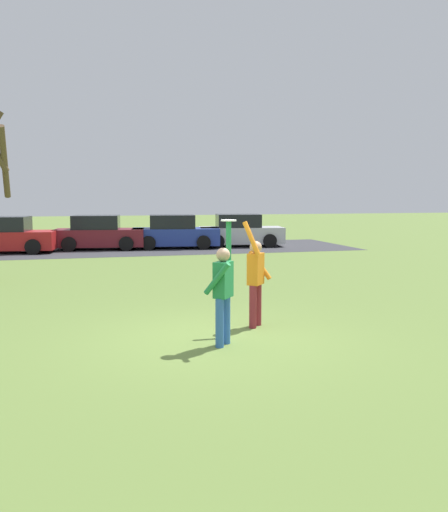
% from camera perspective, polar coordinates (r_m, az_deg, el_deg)
% --- Properties ---
extents(ground_plane, '(120.00, 120.00, 0.00)m').
position_cam_1_polar(ground_plane, '(9.72, -0.77, -8.61)').
color(ground_plane, olive).
extents(person_catcher, '(0.54, 0.57, 2.08)m').
position_cam_1_polar(person_catcher, '(9.09, -0.11, -3.33)').
color(person_catcher, '#3366B7').
rests_on(person_catcher, ground_plane).
extents(person_defender, '(0.64, 0.66, 2.05)m').
position_cam_1_polar(person_defender, '(10.41, 3.32, -2.11)').
color(person_defender, maroon).
rests_on(person_defender, ground_plane).
extents(frisbee_disc, '(0.26, 0.26, 0.02)m').
position_cam_1_polar(frisbee_disc, '(9.17, 0.49, 3.74)').
color(frisbee_disc, white).
rests_on(frisbee_disc, person_catcher).
extents(parked_car_red, '(4.32, 2.48, 1.59)m').
position_cam_1_polar(parked_car_red, '(25.80, -21.76, 1.93)').
color(parked_car_red, red).
rests_on(parked_car_red, ground_plane).
extents(parked_car_maroon, '(4.32, 2.48, 1.59)m').
position_cam_1_polar(parked_car_maroon, '(26.18, -12.94, 2.28)').
color(parked_car_maroon, maroon).
rests_on(parked_car_maroon, ground_plane).
extents(parked_car_blue, '(4.32, 2.48, 1.59)m').
position_cam_1_polar(parked_car_blue, '(26.23, -5.16, 2.42)').
color(parked_car_blue, '#233893').
rests_on(parked_car_blue, ground_plane).
extents(parked_car_silver, '(4.32, 2.48, 1.59)m').
position_cam_1_polar(parked_car_silver, '(27.08, 1.71, 2.57)').
color(parked_car_silver, '#BCBCC1').
rests_on(parked_car_silver, ground_plane).
extents(parking_strip, '(20.46, 6.40, 0.01)m').
position_cam_1_polar(parking_strip, '(25.96, -9.00, 0.73)').
color(parking_strip, '#38383D').
rests_on(parking_strip, ground_plane).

